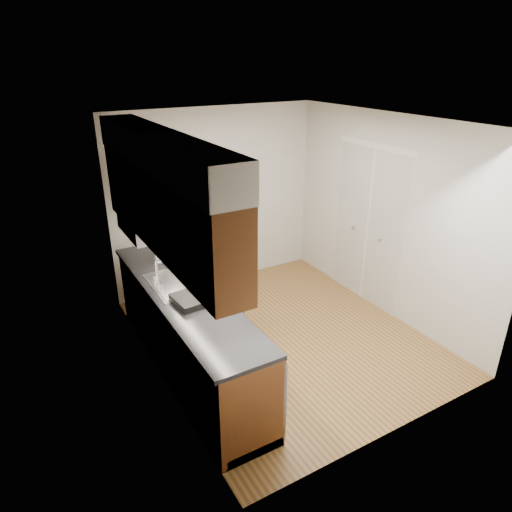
# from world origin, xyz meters

# --- Properties ---
(floor) EXTENTS (3.50, 3.50, 0.00)m
(floor) POSITION_xyz_m (0.00, 0.00, 0.00)
(floor) COLOR olive
(floor) RESTS_ON ground
(ceiling) EXTENTS (3.50, 3.50, 0.00)m
(ceiling) POSITION_xyz_m (0.00, 0.00, 2.50)
(ceiling) COLOR white
(ceiling) RESTS_ON wall_left
(wall_left) EXTENTS (0.02, 3.50, 2.50)m
(wall_left) POSITION_xyz_m (-1.50, 0.00, 1.25)
(wall_left) COLOR beige
(wall_left) RESTS_ON floor
(wall_right) EXTENTS (0.02, 3.50, 2.50)m
(wall_right) POSITION_xyz_m (1.50, 0.00, 1.25)
(wall_right) COLOR beige
(wall_right) RESTS_ON floor
(wall_back) EXTENTS (3.00, 0.02, 2.50)m
(wall_back) POSITION_xyz_m (0.00, 1.75, 1.25)
(wall_back) COLOR beige
(wall_back) RESTS_ON floor
(counter) EXTENTS (0.64, 2.80, 1.30)m
(counter) POSITION_xyz_m (-1.20, -0.00, 0.49)
(counter) COLOR brown
(counter) RESTS_ON floor
(upper_cabinets) EXTENTS (0.47, 2.80, 1.21)m
(upper_cabinets) POSITION_xyz_m (-1.33, 0.05, 1.95)
(upper_cabinets) COLOR brown
(upper_cabinets) RESTS_ON wall_left
(closet_door) EXTENTS (0.02, 1.22, 2.05)m
(closet_door) POSITION_xyz_m (1.49, 0.30, 1.02)
(closet_door) COLOR silver
(closet_door) RESTS_ON wall_right
(floor_mat) EXTENTS (0.55, 0.93, 0.02)m
(floor_mat) POSITION_xyz_m (-0.56, 0.22, 0.01)
(floor_mat) COLOR slate
(floor_mat) RESTS_ON floor
(person) EXTENTS (0.62, 0.76, 1.85)m
(person) POSITION_xyz_m (-0.56, 0.22, 0.94)
(person) COLOR #8EA1AC
(person) RESTS_ON floor_mat
(soap_bottle_a) EXTENTS (0.13, 0.13, 0.25)m
(soap_bottle_a) POSITION_xyz_m (-1.20, 0.78, 1.07)
(soap_bottle_a) COLOR white
(soap_bottle_a) RESTS_ON counter
(soap_bottle_b) EXTENTS (0.11, 0.11, 0.21)m
(soap_bottle_b) POSITION_xyz_m (-1.02, 0.89, 1.04)
(soap_bottle_b) COLOR white
(soap_bottle_b) RESTS_ON counter
(soap_bottle_c) EXTENTS (0.15, 0.15, 0.15)m
(soap_bottle_c) POSITION_xyz_m (-1.10, 0.96, 1.02)
(soap_bottle_c) COLOR white
(soap_bottle_c) RESTS_ON counter
(soda_can) EXTENTS (0.08, 0.08, 0.13)m
(soda_can) POSITION_xyz_m (-1.06, 0.65, 1.00)
(soda_can) COLOR #B0371E
(soda_can) RESTS_ON counter
(steel_can) EXTENTS (0.09, 0.09, 0.13)m
(steel_can) POSITION_xyz_m (-1.09, 0.74, 1.00)
(steel_can) COLOR #A5A5AA
(steel_can) RESTS_ON counter
(dish_rack) EXTENTS (0.44, 0.38, 0.07)m
(dish_rack) POSITION_xyz_m (-1.17, -0.24, 0.97)
(dish_rack) COLOR black
(dish_rack) RESTS_ON counter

